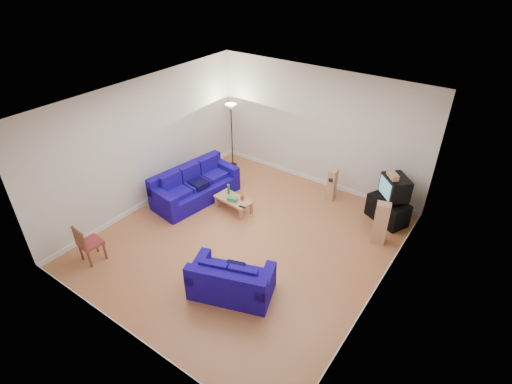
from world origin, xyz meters
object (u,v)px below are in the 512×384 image
Objects in this scene: coffee_table at (233,200)px; tv_stand at (388,210)px; sofa_loveseat at (231,283)px; television at (395,187)px; sofa_three_seat at (194,188)px.

coffee_table is 1.04× the size of tv_stand.
sofa_loveseat is at bearing -53.13° from coffee_table.
television reaches higher than sofa_loveseat.
tv_stand reaches higher than coffee_table.
sofa_three_seat is 4.88m from tv_stand.
television is at bearing 28.64° from coffee_table.
sofa_three_seat reaches higher than tv_stand.
coffee_table is 3.87m from television.
coffee_table is 3.76m from tv_stand.
tv_stand is at bearing 28.58° from coffee_table.
television is at bearing 49.13° from sofa_loveseat.
coffee_table is (1.17, 0.15, -0.03)m from sofa_three_seat.
coffee_table is at bearing -125.83° from tv_stand.
television reaches higher than coffee_table.
coffee_table is at bearing 107.90° from sofa_loveseat.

